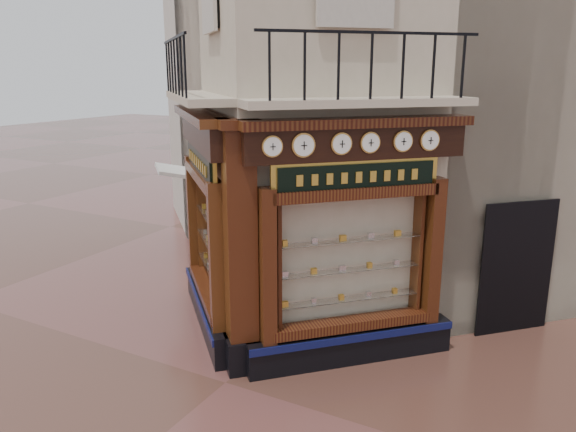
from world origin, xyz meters
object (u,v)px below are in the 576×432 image
Objects in this scene: clock_f at (430,140)px; awning at (179,271)px; clock_e at (403,141)px; signboard_left at (201,162)px; corner_pilaster at (241,253)px; clock_c at (341,144)px; clock_a at (272,146)px; clock_d at (370,143)px; clock_b at (303,145)px; signboard_right at (357,176)px.

awning is at bearing 122.50° from clock_f.
clock_e is 0.15× the size of signboard_left.
corner_pilaster is 2.25m from clock_c.
clock_c and clock_f have the same top height.
clock_e reaches higher than signboard_left.
clock_c is 1.02× the size of clock_e.
clock_c reaches higher than signboard_left.
clock_e is 3.54m from signboard_left.
clock_a reaches higher than signboard_left.
corner_pilaster is 12.19× the size of clock_f.
clock_d reaches higher than awning.
corner_pilaster reaches higher than clock_b.
signboard_left is at bearing 141.56° from clock_e.
clock_a is 1.49m from clock_d.
corner_pilaster reaches higher than clock_e.
awning is at bearing 3.36° from signboard_left.
corner_pilaster is at bearing 167.28° from clock_d.
signboard_left is (-2.78, 0.30, -0.52)m from clock_c.
clock_d is 0.24× the size of awning.
corner_pilaster is 1.77m from clock_a.
clock_b reaches higher than clock_c.
signboard_left is at bearing 135.41° from clock_d.
awning is 4.41m from signboard_left.
clock_c reaches higher than clock_a.
clock_d reaches higher than signboard_right.
awning is at bearing 114.26° from clock_d.
clock_c is at bearing 0.00° from clock_a.
clock_b is 1.04m from signboard_right.
clock_d is (0.32, 0.32, -0.00)m from clock_c.
clock_d is (0.73, 0.73, 0.00)m from clock_b.
clock_b is 2.53m from signboard_left.
clock_f is at bearing -0.00° from clock_c.
awning is at bearing 99.60° from clock_a.
clock_d is 0.97× the size of clock_f.
clock_c is 0.17× the size of signboard_right.
clock_b is 2.02m from clock_f.
awning is (-5.44, 2.06, -3.62)m from clock_d.
clock_e is (0.70, 0.70, -0.00)m from clock_c.
clock_b is 0.58m from clock_c.
clock_b is at bearing 180.00° from clock_f.
clock_d reaches higher than signboard_left.
clock_d is 6.85m from awning.
clock_a is at bearing -170.40° from awning.
clock_e reaches higher than awning.
corner_pilaster reaches higher than signboard_left.
clock_c is 1.03× the size of clock_d.
corner_pilaster is 12.16× the size of clock_c.
clock_d is at bearing -12.72° from corner_pilaster.
clock_e is at bearing -128.44° from signboard_left.
clock_a reaches higher than awning.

